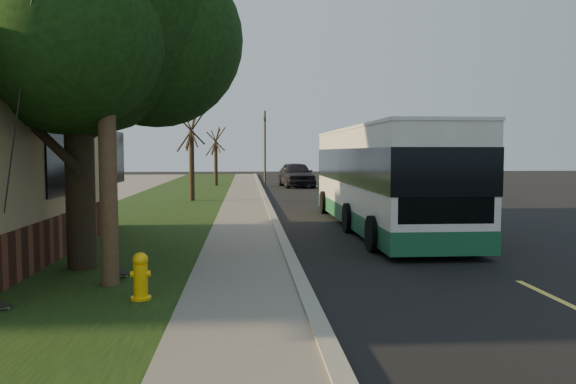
{
  "coord_description": "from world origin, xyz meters",
  "views": [
    {
      "loc": [
        -0.96,
        -8.75,
        2.36
      ],
      "look_at": [
        -0.05,
        3.29,
        1.5
      ],
      "focal_mm": 35.0,
      "sensor_mm": 36.0,
      "label": 1
    }
  ],
  "objects_px": {
    "utility_pole": "(104,16)",
    "distant_car": "(296,174)",
    "fire_hydrant": "(141,276)",
    "skateboard_main": "(119,271)",
    "traffic_signal": "(265,142)",
    "transit_bus": "(381,175)",
    "bare_tree_far": "(216,157)",
    "bare_tree_near": "(192,157)",
    "leafy_tree": "(79,8)"
  },
  "relations": [
    {
      "from": "utility_pole",
      "to": "distant_car",
      "type": "height_order",
      "value": "utility_pole"
    },
    {
      "from": "fire_hydrant",
      "to": "utility_pole",
      "type": "bearing_deg",
      "value": 125.38
    },
    {
      "from": "fire_hydrant",
      "to": "utility_pole",
      "type": "xyz_separation_m",
      "value": [
        -0.71,
        0.99,
        4.2
      ]
    },
    {
      "from": "skateboard_main",
      "to": "traffic_signal",
      "type": "bearing_deg",
      "value": 83.16
    },
    {
      "from": "traffic_signal",
      "to": "transit_bus",
      "type": "bearing_deg",
      "value": -83.93
    },
    {
      "from": "bare_tree_far",
      "to": "traffic_signal",
      "type": "relative_size",
      "value": 0.73
    },
    {
      "from": "bare_tree_far",
      "to": "transit_bus",
      "type": "height_order",
      "value": "bare_tree_far"
    },
    {
      "from": "bare_tree_near",
      "to": "bare_tree_far",
      "type": "relative_size",
      "value": 1.07
    },
    {
      "from": "fire_hydrant",
      "to": "leafy_tree",
      "type": "bearing_deg",
      "value": 120.67
    },
    {
      "from": "bare_tree_far",
      "to": "distant_car",
      "type": "xyz_separation_m",
      "value": [
        5.46,
        -0.79,
        -1.15
      ]
    },
    {
      "from": "utility_pole",
      "to": "skateboard_main",
      "type": "bearing_deg",
      "value": 93.29
    },
    {
      "from": "leafy_tree",
      "to": "skateboard_main",
      "type": "xyz_separation_m",
      "value": [
        0.82,
        -0.78,
        -5.04
      ]
    },
    {
      "from": "transit_bus",
      "to": "traffic_signal",
      "type": "bearing_deg",
      "value": 96.07
    },
    {
      "from": "fire_hydrant",
      "to": "utility_pole",
      "type": "distance_m",
      "value": 4.37
    },
    {
      "from": "bare_tree_far",
      "to": "traffic_signal",
      "type": "height_order",
      "value": "traffic_signal"
    },
    {
      "from": "utility_pole",
      "to": "bare_tree_far",
      "type": "relative_size",
      "value": 2.25
    },
    {
      "from": "fire_hydrant",
      "to": "skateboard_main",
      "type": "relative_size",
      "value": 0.83
    },
    {
      "from": "fire_hydrant",
      "to": "bare_tree_near",
      "type": "bearing_deg",
      "value": 92.86
    },
    {
      "from": "fire_hydrant",
      "to": "traffic_signal",
      "type": "xyz_separation_m",
      "value": [
        3.1,
        34.0,
        2.73
      ]
    },
    {
      "from": "skateboard_main",
      "to": "distant_car",
      "type": "xyz_separation_m",
      "value": [
        5.82,
        27.35,
        0.72
      ]
    },
    {
      "from": "bare_tree_far",
      "to": "skateboard_main",
      "type": "xyz_separation_m",
      "value": [
        -0.36,
        -28.14,
        -1.87
      ]
    },
    {
      "from": "fire_hydrant",
      "to": "skateboard_main",
      "type": "height_order",
      "value": "fire_hydrant"
    },
    {
      "from": "transit_bus",
      "to": "distant_car",
      "type": "height_order",
      "value": "transit_bus"
    },
    {
      "from": "bare_tree_near",
      "to": "transit_bus",
      "type": "bearing_deg",
      "value": -55.18
    },
    {
      "from": "bare_tree_far",
      "to": "traffic_signal",
      "type": "distance_m",
      "value": 5.44
    },
    {
      "from": "transit_bus",
      "to": "utility_pole",
      "type": "bearing_deg",
      "value": -131.73
    },
    {
      "from": "leafy_tree",
      "to": "bare_tree_near",
      "type": "distance_m",
      "value": 15.66
    },
    {
      "from": "utility_pole",
      "to": "distant_car",
      "type": "relative_size",
      "value": 1.81
    },
    {
      "from": "fire_hydrant",
      "to": "bare_tree_far",
      "type": "height_order",
      "value": "bare_tree_far"
    },
    {
      "from": "fire_hydrant",
      "to": "distant_car",
      "type": "height_order",
      "value": "distant_car"
    },
    {
      "from": "fire_hydrant",
      "to": "leafy_tree",
      "type": "xyz_separation_m",
      "value": [
        -1.57,
        2.65,
        4.73
      ]
    },
    {
      "from": "bare_tree_near",
      "to": "bare_tree_far",
      "type": "xyz_separation_m",
      "value": [
        0.5,
        12.0,
        -0.15
      ]
    },
    {
      "from": "leafy_tree",
      "to": "bare_tree_far",
      "type": "bearing_deg",
      "value": 87.55
    },
    {
      "from": "utility_pole",
      "to": "bare_tree_far",
      "type": "distance_m",
      "value": 29.13
    },
    {
      "from": "leafy_tree",
      "to": "bare_tree_near",
      "type": "bearing_deg",
      "value": 87.5
    },
    {
      "from": "utility_pole",
      "to": "traffic_signal",
      "type": "distance_m",
      "value": 33.26
    },
    {
      "from": "utility_pole",
      "to": "traffic_signal",
      "type": "height_order",
      "value": "utility_pole"
    },
    {
      "from": "bare_tree_near",
      "to": "skateboard_main",
      "type": "distance_m",
      "value": 16.26
    },
    {
      "from": "distant_car",
      "to": "utility_pole",
      "type": "bearing_deg",
      "value": -106.48
    },
    {
      "from": "traffic_signal",
      "to": "distant_car",
      "type": "bearing_deg",
      "value": -67.73
    },
    {
      "from": "bare_tree_far",
      "to": "fire_hydrant",
      "type": "bearing_deg",
      "value": -89.24
    },
    {
      "from": "skateboard_main",
      "to": "distant_car",
      "type": "relative_size",
      "value": 0.18
    },
    {
      "from": "distant_car",
      "to": "bare_tree_near",
      "type": "bearing_deg",
      "value": -122.93
    },
    {
      "from": "traffic_signal",
      "to": "skateboard_main",
      "type": "height_order",
      "value": "traffic_signal"
    },
    {
      "from": "traffic_signal",
      "to": "skateboard_main",
      "type": "relative_size",
      "value": 6.18
    },
    {
      "from": "bare_tree_near",
      "to": "transit_bus",
      "type": "height_order",
      "value": "bare_tree_near"
    },
    {
      "from": "utility_pole",
      "to": "bare_tree_near",
      "type": "distance_m",
      "value": 17.19
    },
    {
      "from": "leafy_tree",
      "to": "fire_hydrant",
      "type": "bearing_deg",
      "value": -59.33
    },
    {
      "from": "traffic_signal",
      "to": "utility_pole",
      "type": "bearing_deg",
      "value": -96.58
    },
    {
      "from": "fire_hydrant",
      "to": "bare_tree_near",
      "type": "relative_size",
      "value": 0.17
    }
  ]
}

